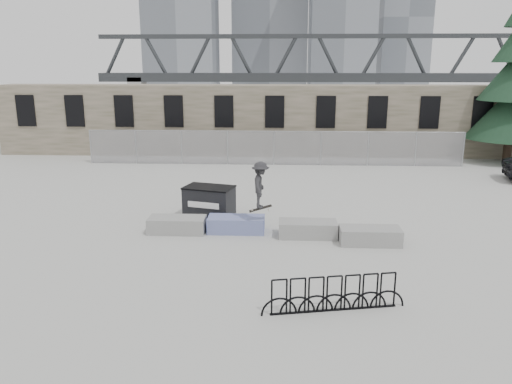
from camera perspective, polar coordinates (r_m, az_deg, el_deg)
ground at (r=17.60m, az=1.53°, el=-4.85°), size 120.00×120.00×0.00m
stone_wall at (r=33.05m, az=2.16°, el=8.24°), size 36.00×2.58×4.50m
chainlink_fence at (r=29.51m, az=2.06°, el=5.10°), size 22.06×0.06×2.02m
planter_far_left at (r=17.94m, az=-9.01°, el=-3.65°), size 2.00×0.90×0.55m
planter_center_left at (r=17.79m, az=-2.28°, el=-3.64°), size 2.00×0.90×0.55m
planter_center_right at (r=17.38m, az=5.93°, el=-4.15°), size 2.00×0.90×0.55m
planter_offset at (r=17.04m, az=12.91°, el=-4.83°), size 2.00×0.90×0.55m
dumpster at (r=19.44m, az=-5.37°, el=-1.13°), size 2.10×1.60×1.23m
bike_rack at (r=12.39m, az=8.93°, el=-11.45°), size 3.53×0.74×0.90m
truss_bridge at (r=72.29m, az=10.67°, el=12.85°), size 70.00×3.00×9.80m
skateboarder at (r=17.00m, az=0.51°, el=0.80°), size 0.80×1.06×1.76m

